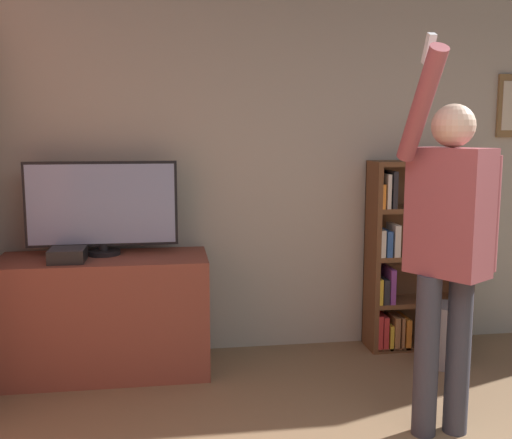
{
  "coord_description": "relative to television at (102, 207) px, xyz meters",
  "views": [
    {
      "loc": [
        -1.12,
        -1.18,
        1.63
      ],
      "look_at": [
        -0.63,
        2.18,
        1.12
      ],
      "focal_mm": 42.0,
      "sensor_mm": 36.0,
      "label": 1
    }
  ],
  "objects": [
    {
      "name": "waste_bin",
      "position": [
        2.33,
        -0.31,
        -0.91
      ],
      "size": [
        0.26,
        0.26,
        0.44
      ],
      "color": "gray",
      "rests_on": "ground_plane"
    },
    {
      "name": "television",
      "position": [
        0.0,
        0.0,
        0.0
      ],
      "size": [
        1.0,
        0.22,
        0.63
      ],
      "color": "black",
      "rests_on": "tv_ledge"
    },
    {
      "name": "bookshelf",
      "position": [
        2.22,
        0.1,
        -0.47
      ],
      "size": [
        0.77,
        0.28,
        1.41
      ],
      "color": "brown",
      "rests_on": "ground_plane"
    },
    {
      "name": "person",
      "position": [
        1.87,
        -1.2,
        -0.05
      ],
      "size": [
        0.55,
        0.56,
        2.07
      ],
      "rotation": [
        0.0,
        0.0,
        -1.0
      ],
      "color": "#383842",
      "rests_on": "ground_plane"
    },
    {
      "name": "tv_ledge",
      "position": [
        -0.0,
        -0.09,
        -0.73
      ],
      "size": [
        1.38,
        0.57,
        0.8
      ],
      "color": "brown",
      "rests_on": "ground_plane"
    },
    {
      "name": "game_console",
      "position": [
        -0.21,
        -0.19,
        -0.28
      ],
      "size": [
        0.22,
        0.23,
        0.09
      ],
      "color": "black",
      "rests_on": "tv_ledge"
    },
    {
      "name": "wall_back",
      "position": [
        1.57,
        0.28,
        0.23
      ],
      "size": [
        6.69,
        0.09,
        2.7
      ],
      "color": "#B2AD9E",
      "rests_on": "ground_plane"
    }
  ]
}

